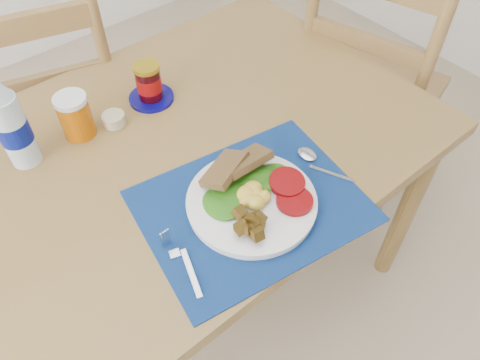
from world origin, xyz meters
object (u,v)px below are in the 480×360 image
at_px(chair_end, 372,66).
at_px(jam_on_saucer, 149,85).
at_px(juice_glass, 76,117).
at_px(chair_far, 54,98).
at_px(water_bottle, 11,125).
at_px(breakfast_plate, 251,202).

bearing_deg(chair_end, jam_on_saucer, 61.40).
relative_size(juice_glass, jam_on_saucer, 0.89).
distance_m(chair_far, jam_on_saucer, 0.49).
distance_m(chair_far, juice_glass, 0.47).
relative_size(chair_end, water_bottle, 4.82).
height_order(chair_far, jam_on_saucer, chair_far).
height_order(water_bottle, juice_glass, water_bottle).
distance_m(chair_end, breakfast_plate, 0.87).
height_order(chair_far, water_bottle, chair_far).
bearing_deg(breakfast_plate, juice_glass, 98.47).
xyz_separation_m(chair_far, juice_glass, (-0.06, -0.41, 0.22)).
bearing_deg(water_bottle, breakfast_plate, -55.47).
relative_size(chair_far, water_bottle, 4.54).
distance_m(water_bottle, jam_on_saucer, 0.36).
xyz_separation_m(chair_far, breakfast_plate, (0.12, -0.87, 0.19)).
bearing_deg(chair_far, breakfast_plate, 112.56).
bearing_deg(chair_end, juice_glass, 64.22).
bearing_deg(jam_on_saucer, water_bottle, 179.82).
relative_size(water_bottle, jam_on_saucer, 2.05).
distance_m(water_bottle, juice_glass, 0.15).
bearing_deg(water_bottle, chair_far, 63.37).
bearing_deg(juice_glass, water_bottle, 179.93).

